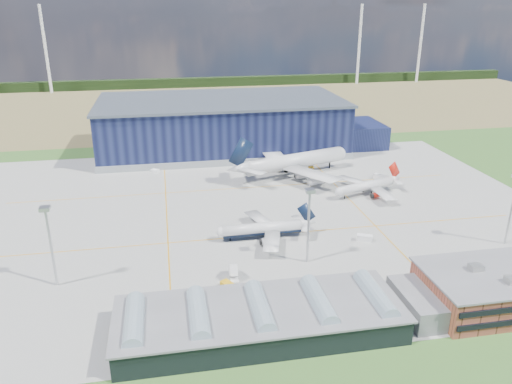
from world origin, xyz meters
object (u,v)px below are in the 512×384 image
Objects in this scene: light_mast_west at (49,234)px; gse_tug_c at (311,168)px; airliner_red at (366,181)px; car_b at (367,289)px; gse_van_c at (472,271)px; gse_tug_a at (227,285)px; airliner_navy at (262,223)px; hangar at (227,127)px; gse_van_a at (365,238)px; gse_van_b at (380,177)px; gse_cart_b at (155,171)px; light_mast_center at (309,214)px; car_a at (331,293)px; airliner_widebody at (295,153)px; airstair at (233,273)px.

light_mast_west is 127.39m from gse_tug_c.
airliner_red is 72.39m from car_b.
gse_tug_a is at bearing 84.60° from gse_van_c.
airliner_navy is at bearing 16.67° from light_mast_west.
hangar reaches higher than gse_van_a.
gse_van_b is 99.13m from gse_cart_b.
light_mast_center is 103.12m from gse_cart_b.
light_mast_center is 0.69× the size of airliner_navy.
car_a is at bearing -160.66° from gse_van_b.
gse_van_c reaches higher than car_b.
hangar is 125.07m from light_mast_center.
car_a is (11.30, -36.00, -4.90)m from airliner_navy.
gse_van_b is (120.90, 64.07, -14.23)m from light_mast_west.
car_a is 9.88m from car_b.
car_a is (-15.24, -95.45, -9.28)m from airliner_widebody.
light_mast_center reaches higher than car_b.
gse_van_c is at bearing -135.05° from gse_van_b.
gse_van_c is at bearing -8.04° from light_mast_west.
airstair reaches higher than gse_van_b.
airliner_widebody is 11.06× the size of gse_van_c.
light_mast_center is 87.92m from gse_tug_c.
airliner_widebody is (26.54, 59.45, 4.38)m from airliner_navy.
airliner_navy reaches higher than car_b.
airliner_navy is 38.05m from car_a.
light_mast_west is 6.23× the size of gse_tug_a.
gse_cart_b is at bearing 74.34° from light_mast_west.
gse_cart_b is at bearing -46.85° from airliner_red.
hangar is 29.81× the size of gse_van_a.
car_a is (45.62, -110.00, -0.17)m from gse_cart_b.
airstair is at bearing -96.80° from hangar.
car_b is at bearing 93.62° from gse_van_c.
light_mast_west is 75.13m from car_a.
light_mast_west reaches higher than gse_van_c.
airliner_widebody reaches higher than gse_tug_a.
airliner_red is at bearing 3.13° from gse_van_a.
gse_cart_b reaches higher than car_b.
airliner_red is 6.65× the size of airstair.
gse_van_b is 1.04× the size of airstair.
light_mast_west is 115.20m from gse_van_c.
gse_tug_c is (32.90, -42.01, -10.83)m from hangar.
gse_tug_a is at bearing -133.28° from airliner_widebody.
hangar is at bearing 98.97° from airliner_widebody.
gse_tug_a is 0.73× the size of airstair.
light_mast_west is 4.73× the size of gse_van_a.
light_mast_center is 27.07m from airstair.
light_mast_west is 7.04× the size of car_a.
hangar is 144.41m from car_b.
airliner_navy is 10.24× the size of car_a.
gse_van_a is at bearing -157.66° from gse_van_b.
light_mast_center reaches higher than gse_cart_b.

